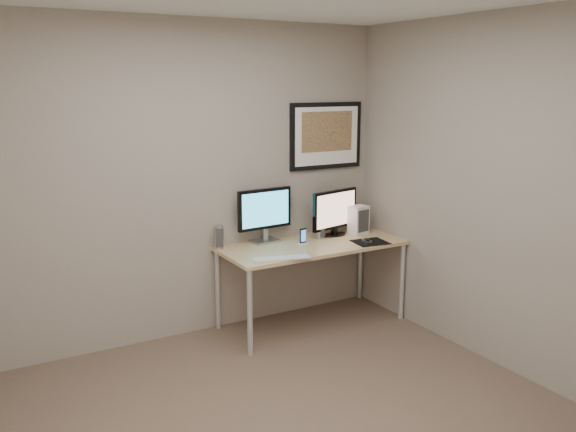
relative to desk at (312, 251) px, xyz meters
name	(u,v)px	position (x,y,z in m)	size (l,w,h in m)	color
floor	(290,426)	(-1.00, -1.35, -0.66)	(3.60, 3.60, 0.00)	brown
room	(255,156)	(-1.00, -0.90, 0.98)	(3.60, 3.60, 3.60)	white
desk	(312,251)	(0.00, 0.00, 0.00)	(1.60, 0.70, 0.73)	#A67A50
framed_art	(326,136)	(0.35, 0.33, 0.96)	(0.75, 0.04, 0.60)	black
monitor_large	(265,213)	(-0.33, 0.26, 0.33)	(0.52, 0.18, 0.47)	#A4A4A9
monitor_tv	(335,212)	(0.33, 0.14, 0.29)	(0.53, 0.17, 0.42)	black
speaker_left	(219,237)	(-0.75, 0.27, 0.16)	(0.08, 0.08, 0.19)	#A4A4A9
speaker_right	(320,228)	(0.16, 0.13, 0.16)	(0.07, 0.07, 0.18)	#A4A4A9
phone_dock	(303,237)	(-0.09, 0.01, 0.14)	(0.07, 0.07, 0.15)	black
keyboard	(282,258)	(-0.46, -0.28, 0.07)	(0.46, 0.12, 0.02)	silver
mousepad	(370,242)	(0.47, -0.21, 0.07)	(0.29, 0.25, 0.00)	black
mouse	(367,240)	(0.44, -0.20, 0.09)	(0.06, 0.10, 0.03)	black
fan_unit	(358,220)	(0.56, 0.10, 0.20)	(0.17, 0.12, 0.26)	silver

